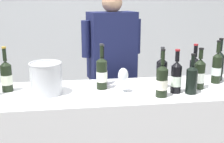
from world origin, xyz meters
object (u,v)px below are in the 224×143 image
(wine_bottle_9, at_px, (217,68))
(wine_bottle_5, at_px, (102,71))
(wine_glass, at_px, (123,76))
(wine_bottle_2, at_px, (219,64))
(wine_bottle_7, at_px, (6,76))
(wine_bottle_11, at_px, (102,73))
(person_server, at_px, (112,82))
(wine_bottle_1, at_px, (162,81))
(wine_bottle_8, at_px, (162,73))
(wine_bottle_10, at_px, (192,79))
(wine_bottle_4, at_px, (176,77))
(wine_bottle_6, at_px, (199,74))
(wine_bottle_3, at_px, (194,70))
(ice_bucket, at_px, (46,78))

(wine_bottle_9, bearing_deg, wine_bottle_5, 174.53)
(wine_glass, bearing_deg, wine_bottle_2, 13.52)
(wine_bottle_5, relative_size, wine_bottle_7, 0.96)
(wine_bottle_7, xyz_separation_m, wine_bottle_11, (0.71, -0.04, 0.01))
(wine_bottle_9, distance_m, wine_bottle_11, 0.95)
(wine_bottle_2, height_order, person_server, person_server)
(wine_bottle_2, relative_size, wine_glass, 1.93)
(wine_bottle_5, height_order, wine_bottle_11, wine_bottle_11)
(wine_bottle_1, bearing_deg, wine_bottle_8, 72.80)
(wine_bottle_11, bearing_deg, wine_bottle_1, -31.19)
(wine_bottle_8, distance_m, person_server, 0.73)
(wine_bottle_5, xyz_separation_m, wine_bottle_10, (0.62, -0.32, -0.00))
(wine_bottle_4, xyz_separation_m, wine_bottle_6, (0.21, 0.07, -0.00))
(wine_bottle_1, relative_size, wine_bottle_3, 1.04)
(wine_bottle_7, relative_size, wine_bottle_9, 0.96)
(wine_bottle_8, distance_m, ice_bucket, 0.88)
(wine_bottle_1, xyz_separation_m, wine_bottle_8, (0.06, 0.21, 0.00))
(ice_bucket, height_order, person_server, person_server)
(wine_bottle_2, bearing_deg, wine_bottle_1, -150.72)
(wine_bottle_6, xyz_separation_m, wine_bottle_11, (-0.74, 0.10, 0.01))
(wine_bottle_5, bearing_deg, wine_bottle_4, -28.80)
(wine_bottle_3, relative_size, person_server, 0.20)
(wine_bottle_8, distance_m, wine_bottle_11, 0.47)
(wine_bottle_2, distance_m, wine_bottle_10, 0.48)
(wine_bottle_8, height_order, wine_bottle_11, wine_bottle_11)
(wine_bottle_6, xyz_separation_m, wine_bottle_10, (-0.11, -0.11, -0.01))
(wine_bottle_11, bearing_deg, wine_glass, -36.11)
(wine_bottle_2, distance_m, wine_glass, 0.89)
(wine_bottle_1, bearing_deg, wine_bottle_2, 29.28)
(wine_bottle_1, bearing_deg, wine_bottle_7, 165.64)
(person_server, bearing_deg, wine_bottle_9, -35.49)
(wine_bottle_11, distance_m, person_server, 0.65)
(wine_bottle_3, xyz_separation_m, wine_bottle_6, (-0.01, -0.11, 0.00))
(wine_bottle_3, bearing_deg, person_server, 135.75)
(ice_bucket, bearing_deg, wine_bottle_9, 3.33)
(wine_bottle_7, bearing_deg, ice_bucket, -18.42)
(wine_bottle_2, height_order, wine_glass, wine_bottle_2)
(wine_bottle_4, relative_size, wine_bottle_5, 1.00)
(wine_bottle_9, bearing_deg, wine_bottle_7, 179.32)
(wine_bottle_1, xyz_separation_m, wine_bottle_3, (0.35, 0.25, -0.00))
(wine_bottle_9, distance_m, wine_glass, 0.81)
(wine_bottle_10, height_order, wine_glass, wine_bottle_10)
(wine_bottle_1, distance_m, wine_bottle_5, 0.52)
(wine_bottle_4, height_order, wine_bottle_8, wine_bottle_4)
(wine_bottle_1, bearing_deg, wine_bottle_11, 148.81)
(wine_bottle_1, xyz_separation_m, wine_bottle_10, (0.24, 0.04, -0.01))
(wine_bottle_11, height_order, wine_glass, wine_bottle_11)
(wine_bottle_6, distance_m, wine_bottle_9, 0.24)
(wine_bottle_8, bearing_deg, wine_bottle_1, -107.20)
(wine_bottle_2, xyz_separation_m, wine_bottle_5, (-0.99, 0.01, -0.02))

